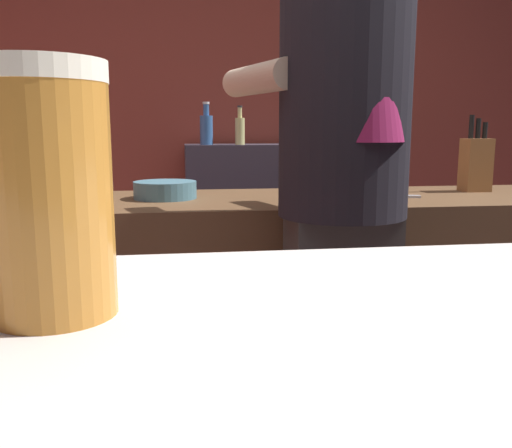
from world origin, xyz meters
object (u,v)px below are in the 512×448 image
Objects in this scene: knife_block at (476,163)px; bottle_vinegar at (240,130)px; bartender at (343,193)px; pint_glass_near at (49,192)px; bottle_soy at (206,128)px; chefs_knife at (385,196)px; mixing_bowl at (165,190)px.

knife_block is 1.40m from bottle_vinegar.
pint_glass_near is at bearing 136.81° from bartender.
bottle_vinegar is (-0.77, 1.17, 0.13)m from knife_block.
bartender reaches higher than bottle_vinegar.
bartender is at bearing -81.14° from bottle_soy.
chefs_knife is 1.45m from bottle_soy.
pint_glass_near is 2.80m from bottle_vinegar.
bottle_soy is at bearing -8.64° from bartender.
knife_block is 1.34× the size of mixing_bowl.
bartender is at bearing -45.46° from mixing_bowl.
chefs_knife is 1.10× the size of bottle_vinegar.
bottle_soy is (-0.55, 1.32, 0.24)m from chefs_knife.
bottle_vinegar is at bearing 81.21° from pint_glass_near.
mixing_bowl is (-1.17, -0.06, -0.08)m from knife_block.
bottle_soy is at bearing 123.07° from chefs_knife.
bartender is at bearing 64.32° from pint_glass_near.
mixing_bowl is at bearing -99.63° from bottle_soy.
bottle_vinegar is at bearing 123.39° from knife_block.
mixing_bowl reaches higher than chefs_knife.
chefs_knife is (-0.41, -0.14, -0.10)m from knife_block.
bartender reaches higher than pint_glass_near.
chefs_knife is 1.62× the size of pint_glass_near.
mixing_bowl is at bearing 88.89° from pint_glass_near.
chefs_knife is at bearing 61.73° from pint_glass_near.
bartender reaches higher than bottle_soy.
knife_block is 1.21× the size of bottle_soy.
knife_block is 1.32× the size of bottle_vinegar.
chefs_knife is 1.01× the size of bottle_soy.
bottle_soy is (0.24, 2.78, 0.05)m from pint_glass_near.
bottle_soy is at bearing 129.13° from knife_block.
bottle_vinegar is (0.43, 2.77, 0.04)m from pint_glass_near.
bottle_vinegar is (-0.36, 1.31, 0.23)m from chefs_knife.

